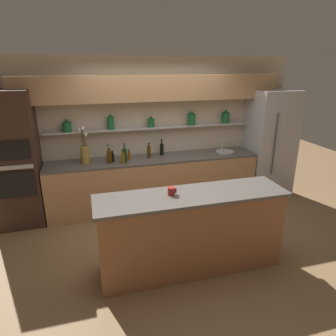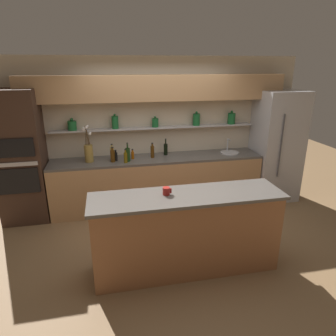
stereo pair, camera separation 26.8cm
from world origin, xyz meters
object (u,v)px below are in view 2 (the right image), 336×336
Objects in this scene: bottle_spirit_2 at (113,156)px; coffee_mug at (166,191)px; bottle_wine_0 at (166,149)px; bottle_sauce_6 at (133,155)px; bottle_spirit_5 at (152,151)px; bottle_sauce_7 at (116,156)px; bottle_oil_1 at (126,157)px; bottle_wine_4 at (128,154)px; refrigerator at (276,146)px; bottle_spirit_3 at (112,153)px; oven_tower at (20,158)px; flower_vase at (89,151)px; sink_fixture at (230,152)px.

bottle_spirit_2 is 1.79m from coffee_mug.
bottle_sauce_6 is (-0.60, -0.12, -0.04)m from bottle_wine_0.
bottle_sauce_7 is at bearing -175.00° from bottle_spirit_5.
bottle_oil_1 is at bearing -156.64° from bottle_wine_0.
bottle_wine_4 is 1.70× the size of bottle_sauce_7.
refrigerator is at bearing 35.48° from coffee_mug.
bottle_spirit_5 is at bearing 23.28° from bottle_oil_1.
bottle_spirit_2 is 0.11m from bottle_spirit_3.
bottle_oil_1 is 2.23× the size of coffee_mug.
oven_tower reaches higher than bottle_sauce_6.
flower_vase is 2.67× the size of bottle_oil_1.
bottle_wine_0 is 1.05× the size of bottle_spirit_3.
bottle_oil_1 is 0.52m from bottle_spirit_5.
flower_vase is 2.38× the size of bottle_spirit_5.
bottle_spirit_3 is 1.50× the size of bottle_sauce_7.
bottle_oil_1 is (0.59, -0.18, -0.09)m from flower_vase.
refrigerator is at bearing -0.78° from flower_vase.
bottle_wine_4 is at bearing -25.31° from bottle_spirit_3.
bottle_sauce_7 is (-2.06, -0.03, 0.06)m from sink_fixture.
bottle_oil_1 reaches higher than bottle_sauce_6.
bottle_sauce_6 is (1.78, 0.02, -0.07)m from oven_tower.
oven_tower is 6.26× the size of sink_fixture.
coffee_mug is (-0.12, -1.81, 0.04)m from bottle_spirit_5.
coffee_mug is at bearing -41.68° from oven_tower.
oven_tower is at bearing 173.97° from bottle_oil_1.
bottle_wine_4 reaches higher than bottle_sauce_6.
oven_tower is 3.55m from sink_fixture.
bottle_spirit_2 is at bearing 156.00° from bottle_oil_1.
bottle_wine_4 is at bearing -3.13° from oven_tower.
bottle_spirit_2 is (1.44, -0.08, -0.04)m from oven_tower.
bottle_sauce_7 is at bearing 135.22° from bottle_oil_1.
bottle_oil_1 is 1.65m from coffee_mug.
flower_vase is 0.73m from bottle_sauce_6.
flower_vase is 0.62m from bottle_oil_1.
sink_fixture is at bearing 0.95° from bottle_sauce_7.
sink_fixture is 1.07× the size of bottle_wine_4.
bottle_sauce_6 is 1.63× the size of coffee_mug.
oven_tower is 12.41× the size of bottle_sauce_6.
sink_fixture reaches higher than bottle_sauce_7.
oven_tower is 9.07× the size of bottle_oil_1.
bottle_wine_4 is at bearing 100.59° from coffee_mug.
bottle_spirit_2 is at bearing -177.47° from sink_fixture.
sink_fixture is at bearing 49.23° from coffee_mug.
bottle_wine_0 is 0.93× the size of bottle_wine_4.
coffee_mug is at bearing -71.64° from bottle_spirit_2.
sink_fixture is 1.91m from bottle_oil_1.
coffee_mug reaches higher than bottle_sauce_6.
bottle_wine_4 reaches higher than bottle_sauce_7.
bottle_wine_0 is 1.96m from coffee_mug.
flower_vase reaches higher than bottle_spirit_5.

